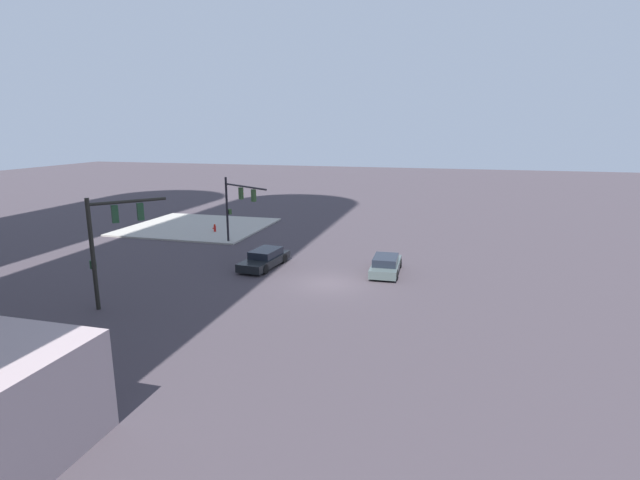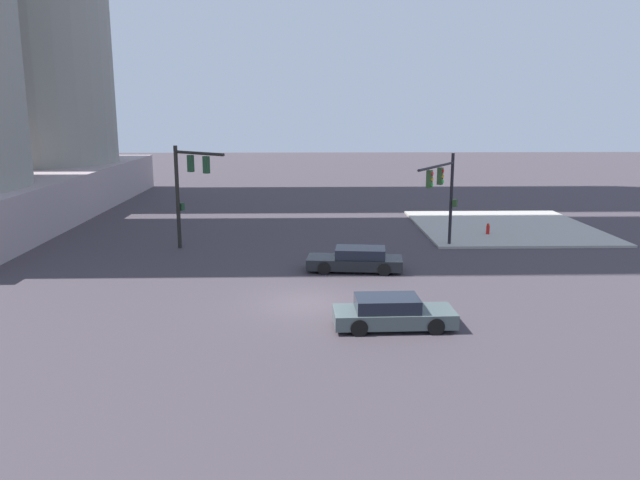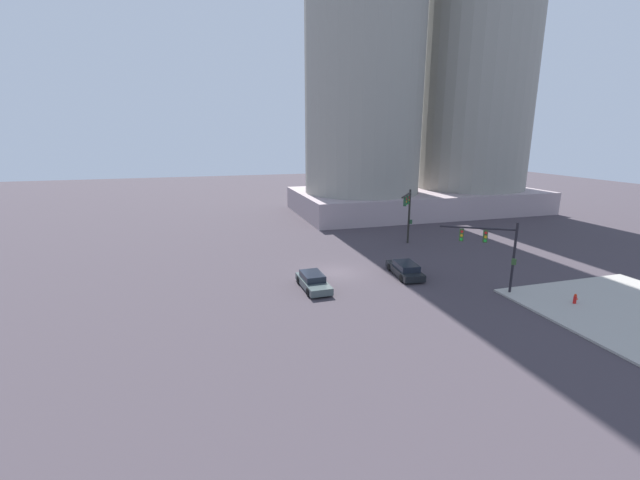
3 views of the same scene
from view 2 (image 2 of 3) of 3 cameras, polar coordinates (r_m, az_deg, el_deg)
ground_plane at (r=26.59m, az=-1.17°, el=-5.80°), size 186.18×186.18×0.00m
sidewalk_corner at (r=44.96m, az=16.51°, el=1.16°), size 12.96×11.87×0.15m
traffic_signal_near_corner at (r=36.10m, az=11.21°, el=4.87°), size 4.81×3.29×5.56m
traffic_signal_opposite_side at (r=36.57m, az=-12.07°, el=5.29°), size 3.02×3.26×6.03m
sedan_car_approaching at (r=31.67m, az=3.33°, el=-1.83°), size 2.30×4.97×1.21m
sedan_car_waiting_far at (r=23.70m, az=6.61°, el=-6.66°), size 1.95×4.58×1.21m
fire_hydrant_on_curb at (r=41.67m, az=15.12°, el=0.99°), size 0.33×0.22×0.71m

